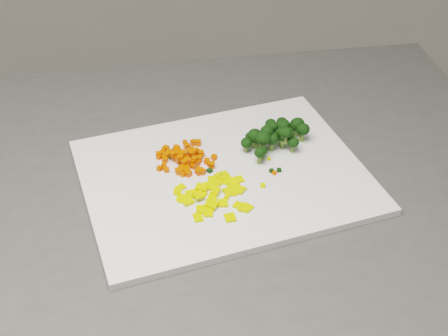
{
  "coord_description": "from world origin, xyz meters",
  "views": [
    {
      "loc": [
        0.16,
        -0.27,
        1.5
      ],
      "look_at": [
        0.18,
        0.47,
        0.92
      ],
      "focal_mm": 50.0,
      "sensor_mm": 36.0,
      "label": 1
    }
  ],
  "objects_px": {
    "carrot_pile": "(185,154)",
    "pepper_pile": "(214,193)",
    "cutting_board": "(224,176)",
    "broccoli_pile": "(275,135)"
  },
  "relations": [
    {
      "from": "carrot_pile",
      "to": "pepper_pile",
      "type": "height_order",
      "value": "carrot_pile"
    },
    {
      "from": "carrot_pile",
      "to": "broccoli_pile",
      "type": "relative_size",
      "value": 0.83
    },
    {
      "from": "cutting_board",
      "to": "carrot_pile",
      "type": "relative_size",
      "value": 4.5
    },
    {
      "from": "pepper_pile",
      "to": "broccoli_pile",
      "type": "bearing_deg",
      "value": 49.18
    },
    {
      "from": "cutting_board",
      "to": "broccoli_pile",
      "type": "bearing_deg",
      "value": 36.35
    },
    {
      "from": "cutting_board",
      "to": "pepper_pile",
      "type": "distance_m",
      "value": 0.06
    },
    {
      "from": "cutting_board",
      "to": "pepper_pile",
      "type": "relative_size",
      "value": 3.88
    },
    {
      "from": "carrot_pile",
      "to": "pepper_pile",
      "type": "relative_size",
      "value": 0.86
    },
    {
      "from": "carrot_pile",
      "to": "broccoli_pile",
      "type": "bearing_deg",
      "value": 10.57
    },
    {
      "from": "cutting_board",
      "to": "carrot_pile",
      "type": "height_order",
      "value": "carrot_pile"
    }
  ]
}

